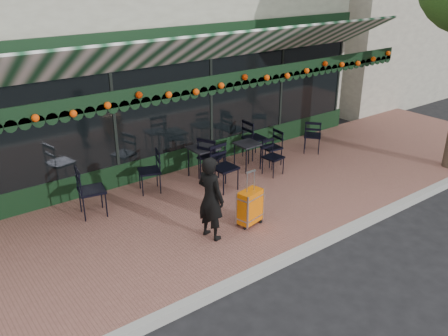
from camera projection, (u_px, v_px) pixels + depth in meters
ground at (282, 261)px, 7.84m from camera, size 80.00×80.00×0.00m
sidewalk at (212, 211)px, 9.28m from camera, size 18.00×4.00×0.15m
curb at (286, 259)px, 7.75m from camera, size 18.00×0.16×0.15m
restaurant_building at (85, 56)px, 12.71m from camera, size 12.00×9.60×4.50m
neighbor_building_right at (379, 20)px, 19.95m from camera, size 12.00×8.00×4.80m
woman at (211, 198)px, 7.98m from camera, size 0.45×0.60×1.49m
suitcase at (250, 207)px, 8.52m from camera, size 0.50×0.35×1.05m
cafe_table_a at (248, 146)px, 10.81m from camera, size 0.51×0.51×0.63m
cafe_table_b at (203, 150)px, 10.35m from camera, size 0.57×0.57×0.71m
chair_a_left at (271, 148)px, 11.11m from camera, size 0.45×0.45×0.83m
chair_a_right at (254, 139)px, 11.50m from camera, size 0.50×0.50×0.97m
chair_a_front at (273, 158)px, 10.58m from camera, size 0.44×0.44×0.81m
chair_a_extra at (313, 136)px, 11.86m from camera, size 0.60×0.60×0.86m
chair_b_left at (149, 171)px, 9.76m from camera, size 0.57×0.57×0.90m
chair_b_right at (211, 157)px, 10.37m from camera, size 0.66×0.66×0.99m
chair_b_front at (225, 168)px, 9.82m from camera, size 0.51×0.51×0.97m
chair_solo at (92, 191)px, 8.81m from camera, size 0.58×0.58×0.99m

